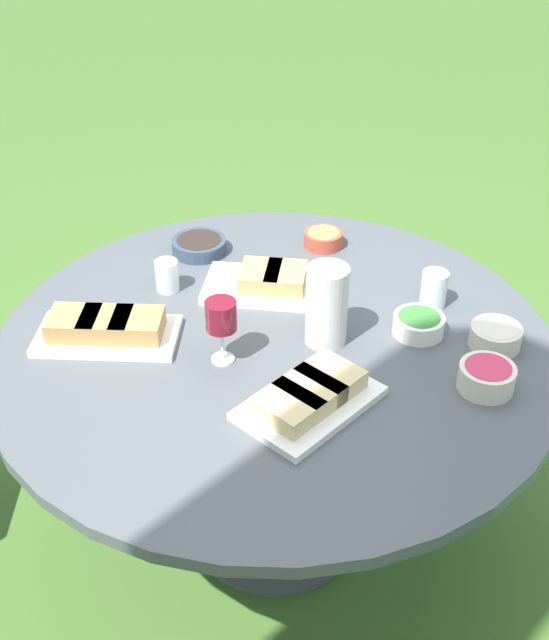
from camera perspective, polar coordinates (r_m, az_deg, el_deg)
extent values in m
plane|color=#446B2B|center=(2.61, 0.00, -14.48)|extent=(40.00, 40.00, 0.00)
cylinder|color=#4C4C51|center=(2.60, 0.00, -14.35)|extent=(0.53, 0.53, 0.02)
cylinder|color=#4C4C51|center=(2.35, 0.00, -8.75)|extent=(0.11, 0.11, 0.68)
cylinder|color=#4C5156|center=(2.13, 0.00, -1.72)|extent=(1.48, 1.48, 0.03)
cylinder|color=silver|center=(2.05, 3.73, 1.05)|extent=(0.11, 0.11, 0.22)
cone|color=silver|center=(2.04, 3.15, 3.90)|extent=(0.03, 0.03, 0.03)
cylinder|color=silver|center=(2.04, -3.69, -2.79)|extent=(0.06, 0.06, 0.01)
cylinder|color=silver|center=(2.01, -3.74, -1.67)|extent=(0.01, 0.01, 0.09)
cylinder|color=maroon|center=(1.97, -3.83, 0.33)|extent=(0.08, 0.08, 0.08)
cube|color=white|center=(2.15, -11.79, -1.12)|extent=(0.35, 0.42, 0.02)
cube|color=#B2844C|center=(2.11, -9.72, -0.38)|extent=(0.17, 0.17, 0.05)
cube|color=#B2844C|center=(2.13, -11.91, -0.31)|extent=(0.17, 0.17, 0.05)
cube|color=#B2844C|center=(2.16, -14.05, -0.24)|extent=(0.17, 0.17, 0.05)
cube|color=white|center=(2.32, -1.00, 2.41)|extent=(0.36, 0.39, 0.02)
cube|color=tan|center=(2.29, 0.79, 3.02)|extent=(0.18, 0.17, 0.05)
cube|color=tan|center=(2.30, -1.01, 3.14)|extent=(0.18, 0.17, 0.05)
cube|color=white|center=(1.90, 2.49, -5.93)|extent=(0.32, 0.39, 0.02)
cube|color=#E0C184|center=(1.83, 0.97, -6.25)|extent=(0.17, 0.16, 0.05)
cube|color=#E0C184|center=(1.87, 2.52, -5.16)|extent=(0.17, 0.16, 0.05)
cube|color=#E0C184|center=(1.92, 3.99, -4.12)|extent=(0.17, 0.16, 0.05)
cylinder|color=#B74733|center=(2.54, 3.49, 5.77)|extent=(0.12, 0.12, 0.05)
cylinder|color=#E0C147|center=(2.53, 3.50, 6.05)|extent=(0.10, 0.10, 0.02)
cylinder|color=white|center=(2.16, 10.20, -0.34)|extent=(0.14, 0.14, 0.05)
cylinder|color=#387533|center=(2.15, 10.24, 0.00)|extent=(0.11, 0.11, 0.02)
cylinder|color=#334256|center=(2.51, -5.38, 5.28)|extent=(0.17, 0.17, 0.04)
cylinder|color=#2D231E|center=(2.50, -5.39, 5.53)|extent=(0.14, 0.14, 0.02)
cylinder|color=beige|center=(2.00, 14.84, -3.99)|extent=(0.14, 0.14, 0.06)
cylinder|color=#D6385B|center=(1.99, 14.92, -3.55)|extent=(0.11, 0.11, 0.03)
cylinder|color=beige|center=(2.15, 15.43, -1.14)|extent=(0.13, 0.13, 0.06)
cylinder|color=silver|center=(2.14, 15.50, -0.77)|extent=(0.11, 0.11, 0.03)
cylinder|color=silver|center=(2.27, 11.26, 2.17)|extent=(0.07, 0.07, 0.11)
cylinder|color=silver|center=(2.32, -7.65, 3.15)|extent=(0.07, 0.07, 0.09)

